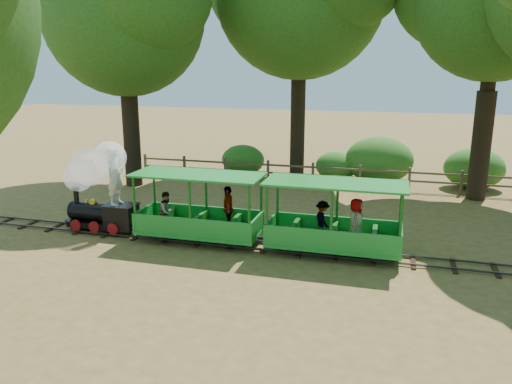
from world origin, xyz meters
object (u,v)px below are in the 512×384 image
(locomotive, at_px, (97,180))
(carriage_front, at_px, (199,215))
(fence, at_px, (336,174))
(carriage_rear, at_px, (335,227))

(locomotive, xyz_separation_m, carriage_front, (3.38, -0.08, -0.84))
(carriage_front, height_order, fence, carriage_front)
(carriage_front, relative_size, fence, 0.21)
(fence, bearing_deg, locomotive, -128.90)
(carriage_rear, distance_m, fence, 8.03)
(fence, bearing_deg, carriage_front, -110.67)
(carriage_front, xyz_separation_m, fence, (3.02, 8.01, -0.24))
(locomotive, distance_m, fence, 10.25)
(carriage_front, bearing_deg, fence, 69.33)
(carriage_front, distance_m, fence, 8.57)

